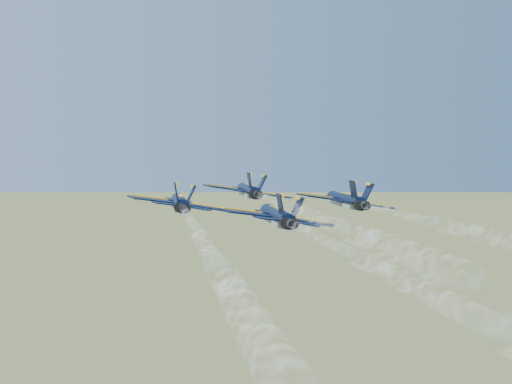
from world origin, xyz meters
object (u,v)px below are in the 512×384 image
jet_right (345,200)px  jet_slot (276,216)px  jet_left (180,202)px  jet_lead (248,190)px

jet_right → jet_slot: size_ratio=1.00×
jet_left → jet_right: same height
jet_right → jet_lead: bearing=131.2°
jet_lead → jet_slot: bearing=-90.4°
jet_left → jet_slot: (4.98, -15.31, 0.00)m
jet_left → jet_slot: size_ratio=1.00×
jet_left → jet_slot: bearing=-52.0°
jet_lead → jet_left: 15.18m
jet_left → jet_right: (19.25, -7.95, 0.00)m
jet_slot → jet_right: bearing=47.2°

